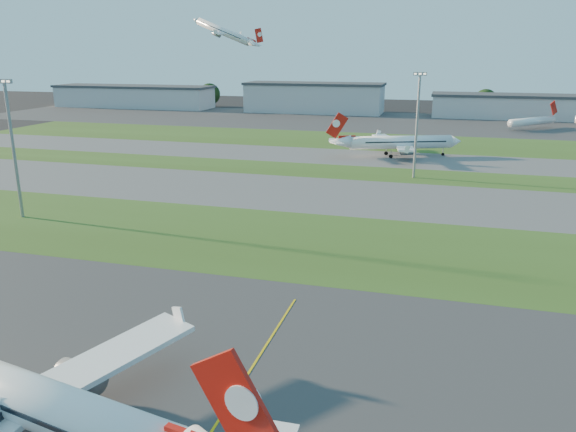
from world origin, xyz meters
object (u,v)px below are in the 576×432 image
(airliner_parked, at_px, (28,400))
(light_mast_west, at_px, (12,140))
(light_mast_centre, at_px, (417,118))
(mini_jet_near, at_px, (532,121))
(airliner_taxiing, at_px, (399,143))

(airliner_parked, bearing_deg, light_mast_west, 141.79)
(light_mast_centre, bearing_deg, mini_jet_near, 69.14)
(airliner_taxiing, xyz_separation_m, mini_jet_near, (46.82, 77.39, -0.92))
(airliner_taxiing, bearing_deg, airliner_parked, 61.92)
(light_mast_west, bearing_deg, light_mast_centre, 38.66)
(mini_jet_near, distance_m, light_mast_west, 197.02)
(airliner_parked, height_order, airliner_taxiing, airliner_parked)
(airliner_taxiing, height_order, mini_jet_near, airliner_taxiing)
(light_mast_west, height_order, light_mast_centre, same)
(airliner_parked, relative_size, mini_jet_near, 1.78)
(airliner_parked, height_order, light_mast_centre, light_mast_centre)
(airliner_taxiing, relative_size, light_mast_centre, 1.41)
(airliner_parked, relative_size, airliner_taxiing, 1.06)
(mini_jet_near, relative_size, light_mast_centre, 0.84)
(mini_jet_near, bearing_deg, airliner_parked, -152.30)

